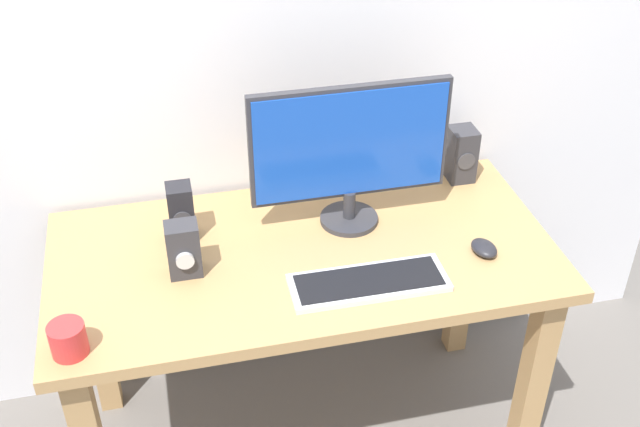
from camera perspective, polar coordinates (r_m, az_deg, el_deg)
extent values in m
cube|color=tan|center=(2.24, -1.23, -3.08)|extent=(1.43, 0.71, 0.04)
cube|color=tan|center=(2.49, 15.21, -11.86)|extent=(0.07, 0.07, 0.74)
cube|color=tan|center=(2.69, -16.01, -7.81)|extent=(0.07, 0.07, 0.74)
cube|color=tan|center=(2.85, 10.36, -4.02)|extent=(0.07, 0.07, 0.74)
cylinder|color=#333338|center=(2.34, 2.12, -0.38)|extent=(0.17, 0.17, 0.02)
cylinder|color=#333338|center=(2.31, 2.15, 0.65)|extent=(0.04, 0.04, 0.09)
cube|color=#333338|center=(2.21, 2.18, 5.21)|extent=(0.58, 0.02, 0.35)
cube|color=blue|center=(2.20, 2.28, 5.04)|extent=(0.55, 0.01, 0.32)
cube|color=silver|center=(2.10, 3.56, -5.06)|extent=(0.43, 0.15, 0.02)
cube|color=black|center=(2.10, 3.57, -4.85)|extent=(0.39, 0.13, 0.00)
ellipsoid|color=#232328|center=(2.25, 11.85, -2.48)|extent=(0.08, 0.10, 0.03)
cube|color=#333338|center=(2.54, 10.23, 4.27)|extent=(0.08, 0.09, 0.18)
cylinder|color=#3F3F44|center=(2.50, 10.62, 3.74)|extent=(0.06, 0.00, 0.06)
cube|color=#232328|center=(2.26, -10.08, 0.11)|extent=(0.07, 0.07, 0.17)
cylinder|color=#3F3F44|center=(2.23, -9.99, -0.43)|extent=(0.05, 0.00, 0.05)
cube|color=#333338|center=(2.13, -9.91, -2.58)|extent=(0.09, 0.07, 0.16)
cylinder|color=silver|center=(2.10, -9.79, -3.42)|extent=(0.05, 0.01, 0.05)
cylinder|color=red|center=(1.98, -17.87, -8.71)|extent=(0.09, 0.09, 0.08)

